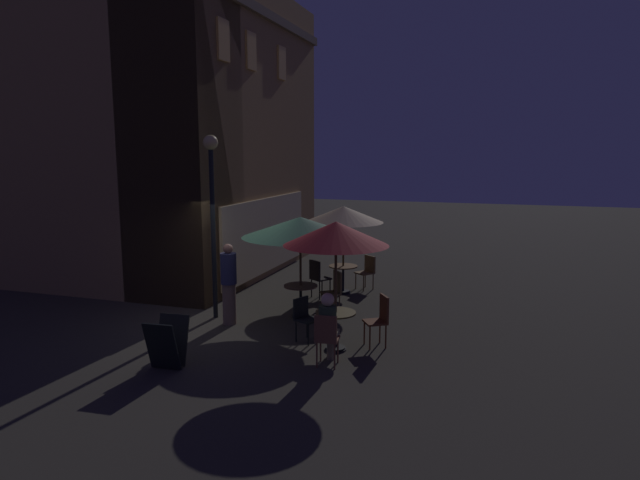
# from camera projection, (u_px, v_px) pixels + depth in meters

# --- Properties ---
(ground_plane) EXTENTS (60.00, 60.00, 0.00)m
(ground_plane) POSITION_uv_depth(u_px,v_px,m) (227.00, 324.00, 11.74)
(ground_plane) COLOR #36322A
(cafe_building) EXTENTS (7.91, 8.95, 8.22)m
(cafe_building) POSITION_uv_depth(u_px,v_px,m) (154.00, 133.00, 15.34)
(cafe_building) COLOR #A07A4B
(cafe_building) RESTS_ON ground
(street_lamp_near_corner) EXTENTS (0.32, 0.32, 3.96)m
(street_lamp_near_corner) POSITION_uv_depth(u_px,v_px,m) (212.00, 193.00, 11.82)
(street_lamp_near_corner) COLOR black
(street_lamp_near_corner) RESTS_ON ground
(menu_sandwich_board) EXTENTS (0.67, 0.59, 0.85)m
(menu_sandwich_board) POSITION_uv_depth(u_px,v_px,m) (167.00, 343.00, 9.33)
(menu_sandwich_board) COLOR black
(menu_sandwich_board) RESTS_ON ground
(cafe_table_0) EXTENTS (0.74, 0.74, 0.72)m
(cafe_table_0) POSITION_uv_depth(u_px,v_px,m) (336.00, 322.00, 10.16)
(cafe_table_0) COLOR black
(cafe_table_0) RESTS_ON ground
(cafe_table_1) EXTENTS (0.74, 0.74, 0.72)m
(cafe_table_1) POSITION_uv_depth(u_px,v_px,m) (301.00, 294.00, 12.20)
(cafe_table_1) COLOR black
(cafe_table_1) RESTS_ON ground
(cafe_table_2) EXTENTS (0.73, 0.73, 0.72)m
(cafe_table_2) POSITION_uv_depth(u_px,v_px,m) (343.00, 273.00, 14.26)
(cafe_table_2) COLOR black
(cafe_table_2) RESTS_ON ground
(patio_umbrella_0) EXTENTS (1.91, 1.91, 2.39)m
(patio_umbrella_0) POSITION_uv_depth(u_px,v_px,m) (336.00, 234.00, 9.90)
(patio_umbrella_0) COLOR black
(patio_umbrella_0) RESTS_ON ground
(patio_umbrella_1) EXTENTS (2.54, 2.54, 2.23)m
(patio_umbrella_1) POSITION_uv_depth(u_px,v_px,m) (300.00, 227.00, 11.97)
(patio_umbrella_1) COLOR black
(patio_umbrella_1) RESTS_ON ground
(patio_umbrella_2) EXTENTS (2.02, 2.02, 2.25)m
(patio_umbrella_2) POSITION_uv_depth(u_px,v_px,m) (344.00, 215.00, 14.02)
(patio_umbrella_2) COLOR black
(patio_umbrella_2) RESTS_ON ground
(cafe_chair_0) EXTENTS (0.42, 0.42, 0.93)m
(cafe_chair_0) POSITION_uv_depth(u_px,v_px,m) (326.00, 336.00, 9.34)
(cafe_chair_0) COLOR brown
(cafe_chair_0) RESTS_ON ground
(cafe_chair_1) EXTENTS (0.54, 0.54, 0.97)m
(cafe_chair_1) POSITION_uv_depth(u_px,v_px,m) (380.00, 316.00, 10.36)
(cafe_chair_1) COLOR #5E2E1A
(cafe_chair_1) RESTS_ON ground
(cafe_chair_2) EXTENTS (0.52, 0.52, 0.84)m
(cafe_chair_2) POSITION_uv_depth(u_px,v_px,m) (304.00, 315.00, 10.66)
(cafe_chair_2) COLOR black
(cafe_chair_2) RESTS_ON ground
(cafe_chair_3) EXTENTS (0.54, 0.54, 0.96)m
(cafe_chair_3) POSITION_uv_depth(u_px,v_px,m) (334.00, 288.00, 12.50)
(cafe_chair_3) COLOR brown
(cafe_chair_3) RESTS_ON ground
(cafe_chair_4) EXTENTS (0.57, 0.57, 0.96)m
(cafe_chair_4) POSITION_uv_depth(u_px,v_px,m) (318.00, 275.00, 13.76)
(cafe_chair_4) COLOR black
(cafe_chair_4) RESTS_ON ground
(cafe_chair_5) EXTENTS (0.57, 0.57, 0.88)m
(cafe_chair_5) POSITION_uv_depth(u_px,v_px,m) (367.00, 269.00, 14.71)
(cafe_chair_5) COLOR brown
(cafe_chair_5) RESTS_ON ground
(patron_seated_0) EXTENTS (0.52, 0.34, 1.27)m
(patron_seated_0) POSITION_uv_depth(u_px,v_px,m) (328.00, 324.00, 9.45)
(patron_seated_0) COLOR #817358
(patron_seated_0) RESTS_ON ground
(patron_standing_1) EXTENTS (0.34, 0.34, 1.72)m
(patron_standing_1) POSITION_uv_depth(u_px,v_px,m) (229.00, 284.00, 11.65)
(patron_standing_1) COLOR #7E6453
(patron_standing_1) RESTS_ON ground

